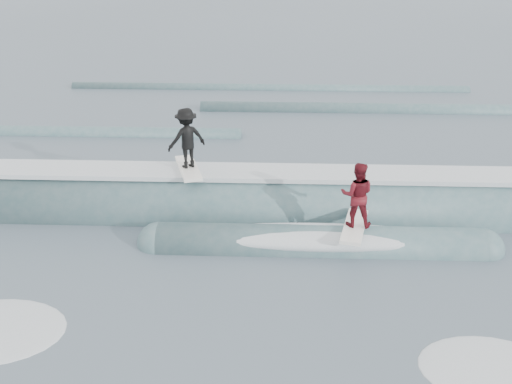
{
  "coord_description": "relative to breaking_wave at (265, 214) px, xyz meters",
  "views": [
    {
      "loc": [
        0.6,
        -9.14,
        8.07
      ],
      "look_at": [
        0.0,
        5.95,
        1.1
      ],
      "focal_mm": 40.0,
      "sensor_mm": 36.0,
      "label": 1
    }
  ],
  "objects": [
    {
      "name": "breaking_wave",
      "position": [
        0.0,
        0.0,
        0.0
      ],
      "size": [
        21.74,
        4.07,
        2.58
      ],
      "color": "#3A5C62",
      "rests_on": "ground"
    },
    {
      "name": "surfer_black",
      "position": [
        -2.37,
        0.3,
        2.28
      ],
      "size": [
        1.37,
        2.07,
        1.94
      ],
      "color": "white",
      "rests_on": "ground"
    },
    {
      "name": "ground",
      "position": [
        -0.25,
        -6.65,
        -0.04
      ],
      "size": [
        160.0,
        160.0,
        0.0
      ],
      "primitive_type": "plane",
      "color": "#394854",
      "rests_on": "ground"
    },
    {
      "name": "far_swells",
      "position": [
        -0.82,
        11.0,
        -0.04
      ],
      "size": [
        41.75,
        8.65,
        0.8
      ],
      "color": "#3A5C62",
      "rests_on": "ground"
    },
    {
      "name": "whitewater",
      "position": [
        -3.54,
        -7.29,
        -0.04
      ],
      "size": [
        16.31,
        9.16,
        0.1
      ],
      "color": "silver",
      "rests_on": "ground"
    },
    {
      "name": "surfer_red",
      "position": [
        2.51,
        -1.9,
        1.5
      ],
      "size": [
        1.0,
        2.07,
        1.92
      ],
      "color": "white",
      "rests_on": "ground"
    }
  ]
}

